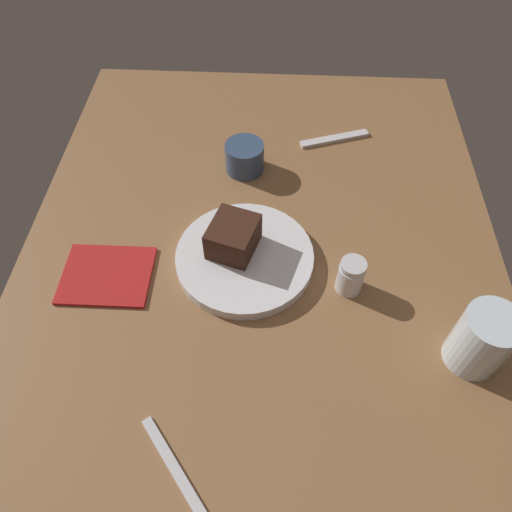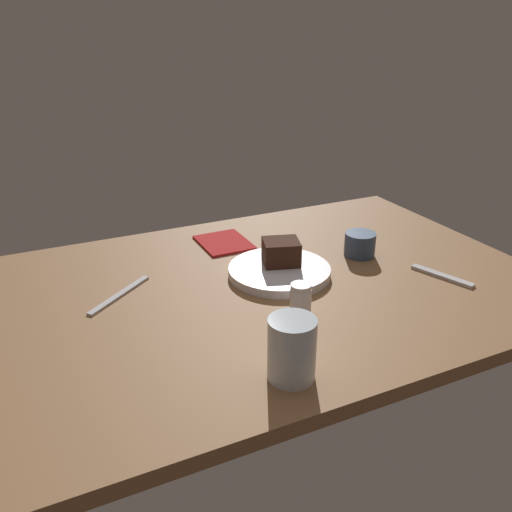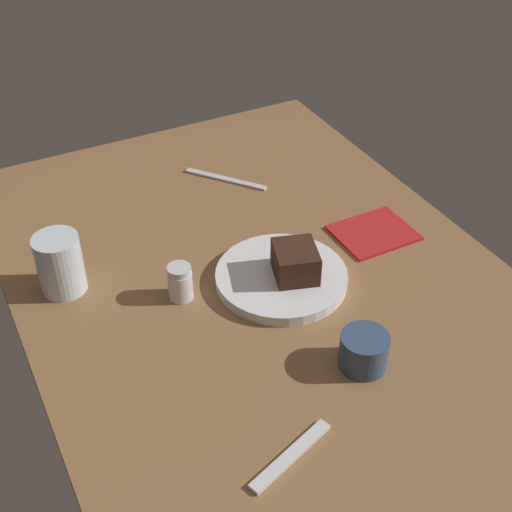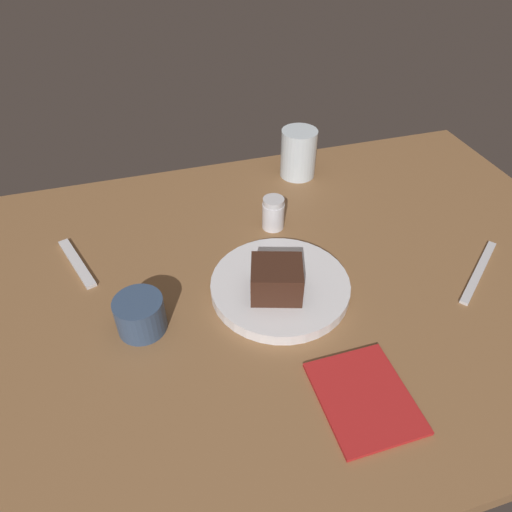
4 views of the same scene
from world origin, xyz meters
The scene contains 9 objects.
dining_table centered at (0.00, 0.00, 1.50)cm, with size 120.00×84.00×3.00cm, color brown.
dessert_plate centered at (2.76, 2.63, 4.02)cm, with size 23.52×23.52×2.03cm, color silver.
chocolate_cake_slice centered at (4.16, 4.57, 7.83)cm, with size 7.29×8.18×5.60cm, color #381E14.
salt_shaker centered at (-1.70, -14.78, 6.26)cm, with size 4.35×4.35×6.62cm.
water_glass centered at (-13.32, -32.11, 8.44)cm, with size 7.98×7.98×10.88cm, color silver.
coffee_cup centered at (26.04, 4.16, 5.96)cm, with size 7.64×7.64×5.92cm, color #334766.
dessert_spoon centered at (35.91, -14.26, 3.35)cm, with size 15.00×1.80×0.70cm, color silver.
butter_knife centered at (-32.68, 8.45, 3.25)cm, with size 19.00×1.40×0.50cm, color silver.
folded_napkin centered at (-1.57, 25.60, 3.30)cm, with size 12.21×14.87×0.60cm, color #B21E1E.
Camera 4 is at (22.68, 55.03, 59.58)cm, focal length 32.61 mm.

